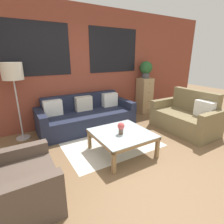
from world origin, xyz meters
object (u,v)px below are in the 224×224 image
couch_dark (87,116)px  potted_plant (146,69)px  armchair_corner (16,186)px  drawer_cabinet (144,96)px  flower_vase (121,127)px  settee_vintage (186,118)px  coffee_table (122,135)px  floor_lamp (13,74)px

couch_dark → potted_plant: size_ratio=4.69×
armchair_corner → drawer_cabinet: (3.59, 1.98, 0.25)m
drawer_cabinet → flower_vase: size_ratio=5.02×
settee_vintage → coffee_table: bearing=-177.9°
coffee_table → floor_lamp: size_ratio=0.61×
flower_vase → settee_vintage: bearing=3.3°
coffee_table → flower_vase: flower_vase is taller
floor_lamp → coffee_table: bearing=-46.5°
armchair_corner → flower_vase: (1.63, 0.32, 0.24)m
couch_dark → settee_vintage: (1.91, -1.33, 0.03)m
potted_plant → flower_vase: potted_plant is taller
couch_dark → coffee_table: (0.08, -1.40, 0.06)m
couch_dark → floor_lamp: bearing=173.6°
settee_vintage → drawer_cabinet: bearing=87.3°
armchair_corner → floor_lamp: 2.20m
armchair_corner → potted_plant: bearing=28.9°
armchair_corner → drawer_cabinet: 4.11m
drawer_cabinet → coffee_table: bearing=-139.7°
floor_lamp → potted_plant: floor_lamp is taller
floor_lamp → potted_plant: bearing=1.1°
armchair_corner → coffee_table: (1.68, 0.36, 0.06)m
settee_vintage → coffee_table: size_ratio=1.49×
coffee_table → potted_plant: potted_plant is taller
armchair_corner → settee_vintage: bearing=7.0°
drawer_cabinet → armchair_corner: bearing=-151.1°
coffee_table → drawer_cabinet: size_ratio=0.90×
settee_vintage → drawer_cabinet: 1.57m
coffee_table → flower_vase: bearing=-141.0°
potted_plant → armchair_corner: bearing=-151.1°
settee_vintage → armchair_corner: 3.54m
flower_vase → coffee_table: bearing=39.0°
couch_dark → coffee_table: bearing=-86.8°
drawer_cabinet → potted_plant: bearing=90.0°
floor_lamp → drawer_cabinet: 3.47m
coffee_table → armchair_corner: bearing=-167.8°
couch_dark → potted_plant: (1.98, 0.22, 1.03)m
drawer_cabinet → potted_plant: size_ratio=2.19×
couch_dark → coffee_table: size_ratio=2.37×
settee_vintage → potted_plant: (0.07, 1.55, 1.00)m
coffee_table → couch_dark: bearing=93.2°
potted_plant → flower_vase: bearing=-139.7°
floor_lamp → potted_plant: (3.38, 0.06, -0.03)m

